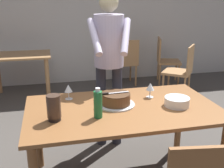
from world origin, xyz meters
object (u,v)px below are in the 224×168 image
(plate_stack, at_px, (177,102))
(background_table, at_px, (21,64))
(background_chair_3, at_px, (126,61))
(wine_glass_near, at_px, (68,89))
(main_dining_table, at_px, (123,118))
(person_cutting_cake, at_px, (109,55))
(cake_on_platter, at_px, (116,100))
(background_chair_0, at_px, (165,59))
(hurricane_lamp, at_px, (54,108))
(cake_knife, at_px, (108,94))
(wine_glass_far, at_px, (150,87))
(water_bottle, at_px, (98,104))
(background_chair_2, at_px, (182,69))

(plate_stack, relative_size, background_table, 0.22)
(background_table, height_order, background_chair_3, background_chair_3)
(wine_glass_near, xyz_separation_m, background_chair_3, (1.27, 2.50, -0.36))
(main_dining_table, height_order, person_cutting_cake, person_cutting_cake)
(cake_on_platter, distance_m, background_chair_0, 3.22)
(background_table, bearing_deg, hurricane_lamp, -80.08)
(cake_knife, relative_size, background_chair_3, 0.30)
(background_chair_3, bearing_deg, cake_knife, -109.00)
(cake_knife, relative_size, plate_stack, 1.23)
(wine_glass_far, bearing_deg, background_chair_3, 79.08)
(background_chair_0, bearing_deg, background_table, -176.32)
(hurricane_lamp, distance_m, background_table, 2.81)
(person_cutting_cake, bearing_deg, background_chair_3, 69.38)
(cake_on_platter, height_order, person_cutting_cake, person_cutting_cake)
(cake_knife, height_order, background_chair_0, background_chair_0)
(background_chair_3, bearing_deg, person_cutting_cake, -110.62)
(wine_glass_far, relative_size, water_bottle, 0.58)
(wine_glass_near, distance_m, background_table, 2.41)
(background_table, bearing_deg, background_chair_3, 5.56)
(cake_on_platter, distance_m, hurricane_lamp, 0.58)
(wine_glass_near, xyz_separation_m, background_table, (-0.63, 2.31, -0.28))
(plate_stack, distance_m, hurricane_lamp, 1.07)
(hurricane_lamp, bearing_deg, background_table, 99.92)
(background_table, height_order, background_chair_0, background_chair_0)
(background_chair_3, bearing_deg, plate_stack, -96.96)
(cake_knife, distance_m, water_bottle, 0.25)
(plate_stack, height_order, water_bottle, water_bottle)
(water_bottle, bearing_deg, hurricane_lamp, 176.14)
(hurricane_lamp, relative_size, background_table, 0.21)
(hurricane_lamp, bearing_deg, main_dining_table, 12.46)
(plate_stack, height_order, hurricane_lamp, hurricane_lamp)
(plate_stack, bearing_deg, water_bottle, -173.87)
(cake_knife, distance_m, plate_stack, 0.61)
(plate_stack, xyz_separation_m, hurricane_lamp, (-1.07, -0.05, 0.07))
(background_table, xyz_separation_m, background_chair_2, (2.66, -0.65, -0.09))
(cake_knife, distance_m, background_chair_3, 2.93)
(cake_on_platter, xyz_separation_m, person_cutting_cake, (0.08, 0.63, 0.27))
(background_table, height_order, background_chair_2, background_chair_2)
(main_dining_table, bearing_deg, background_chair_2, 51.35)
(wine_glass_far, distance_m, water_bottle, 0.66)
(main_dining_table, height_order, water_bottle, water_bottle)
(wine_glass_far, relative_size, background_chair_3, 0.16)
(background_chair_0, relative_size, background_chair_2, 1.00)
(water_bottle, height_order, person_cutting_cake, person_cutting_cake)
(hurricane_lamp, bearing_deg, plate_stack, 2.92)
(cake_knife, height_order, person_cutting_cake, person_cutting_cake)
(wine_glass_far, bearing_deg, hurricane_lamp, -160.99)
(plate_stack, bearing_deg, wine_glass_far, 120.69)
(cake_on_platter, distance_m, background_table, 2.76)
(water_bottle, height_order, background_chair_0, water_bottle)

